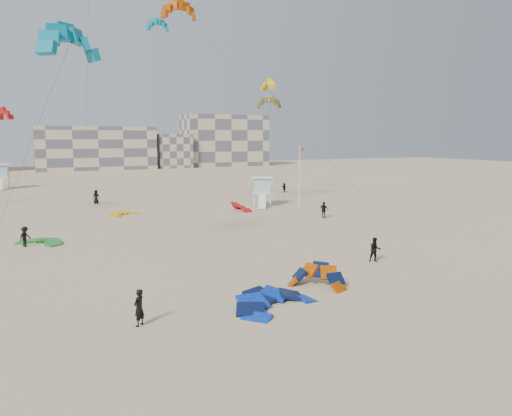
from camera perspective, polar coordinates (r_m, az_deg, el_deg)
name	(u,v)px	position (r m, az deg, el deg)	size (l,w,h in m)	color
ground	(221,339)	(22.81, -3.97, -14.67)	(320.00, 320.00, 0.00)	tan
kite_ground_blue	(275,306)	(26.77, 2.19, -11.16)	(4.89, 5.01, 1.21)	blue
kite_ground_orange	(317,287)	(30.31, 6.95, -8.91)	(3.31, 2.71, 2.05)	#FD6600
kite_ground_green	(41,244)	(45.73, -23.37, -3.75)	(3.71, 3.93, 0.45)	#1C932A
kite_ground_red_far	(241,211)	(60.93, -1.71, -0.31)	(3.43, 3.14, 1.80)	red
kite_ground_yellow	(124,215)	(59.44, -14.89, -0.78)	(3.51, 3.66, 0.65)	yellow
kitesurfer_main	(139,308)	(24.50, -13.23, -11.02)	(0.65, 0.42, 1.77)	black
kitesurfer_b	(375,250)	(36.71, 13.45, -4.66)	(0.86, 0.67, 1.76)	black
kitesurfer_c	(25,237)	(44.80, -24.90, -2.99)	(1.08, 0.62, 1.66)	black
kitesurfer_d	(324,210)	(55.82, 7.77, -0.21)	(1.05, 0.44, 1.80)	black
kitesurfer_e	(96,197)	(70.60, -17.81, 1.22)	(0.92, 0.60, 1.88)	black
kitesurfer_f	(284,188)	(81.72, 3.24, 2.35)	(1.44, 0.46, 1.56)	black
kite_fly_teal_a	(69,45)	(36.38, -20.59, 17.03)	(8.62, 10.24, 15.46)	#05759E
kite_fly_orange	(179,12)	(57.00, -8.78, 21.28)	(7.65, 34.61, 22.15)	#FD6600
kite_fly_olive	(269,104)	(67.75, 1.46, 11.84)	(5.89, 13.11, 13.44)	brown
kite_fly_yellow	(268,85)	(76.38, 1.42, 13.83)	(4.79, 3.26, 16.65)	yellow
kite_fly_teal_b	(158,26)	(87.16, -11.16, 19.72)	(3.72, 7.31, 26.75)	#05759E
kite_fly_red	(4,115)	(80.19, -26.83, 9.48)	(5.73, 4.45, 12.29)	red
lifeguard_tower_near	(263,191)	(65.17, 0.76, 1.91)	(3.60, 5.69, 3.80)	white
lifeguard_tower_far	(1,177)	(97.83, -27.16, 3.22)	(3.25, 6.03, 4.36)	white
flagpole	(300,175)	(62.91, 5.01, 3.73)	(0.64, 0.10, 7.90)	white
condo_mid	(95,148)	(150.78, -17.91, 6.54)	(32.00, 16.00, 12.00)	#BEAA8B
condo_east	(224,141)	(162.21, -3.73, 7.69)	(26.00, 14.00, 16.00)	#BEAA8B
condo_fill_right	(172,151)	(152.93, -9.55, 6.45)	(10.00, 10.00, 10.00)	#BEAA8B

